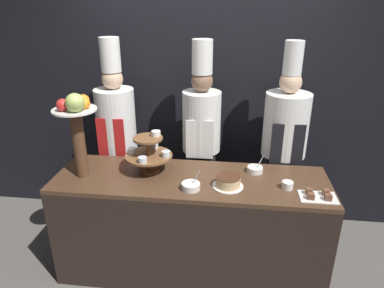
# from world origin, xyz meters

# --- Properties ---
(wall_back) EXTENTS (10.00, 0.06, 2.80)m
(wall_back) POSITION_xyz_m (0.00, 1.27, 1.40)
(wall_back) COLOR black
(wall_back) RESTS_ON ground_plane
(buffet_counter) EXTENTS (2.17, 0.66, 0.90)m
(buffet_counter) POSITION_xyz_m (0.00, 0.33, 0.45)
(buffet_counter) COLOR black
(buffet_counter) RESTS_ON ground_plane
(tiered_stand) EXTENTS (0.38, 0.38, 0.34)m
(tiered_stand) POSITION_xyz_m (-0.35, 0.40, 1.07)
(tiered_stand) COLOR brown
(tiered_stand) RESTS_ON buffet_counter
(fruit_pedestal) EXTENTS (0.33, 0.33, 0.69)m
(fruit_pedestal) POSITION_xyz_m (-0.85, 0.26, 1.36)
(fruit_pedestal) COLOR brown
(fruit_pedestal) RESTS_ON buffet_counter
(cake_round) EXTENTS (0.23, 0.23, 0.08)m
(cake_round) POSITION_xyz_m (0.30, 0.23, 0.94)
(cake_round) COLOR white
(cake_round) RESTS_ON buffet_counter
(cup_white) EXTENTS (0.08, 0.08, 0.06)m
(cup_white) POSITION_xyz_m (0.74, 0.25, 0.93)
(cup_white) COLOR white
(cup_white) RESTS_ON buffet_counter
(cake_square_tray) EXTENTS (0.26, 0.17, 0.05)m
(cake_square_tray) POSITION_xyz_m (0.94, 0.15, 0.92)
(cake_square_tray) COLOR white
(cake_square_tray) RESTS_ON buffet_counter
(serving_bowl_near) EXTENTS (0.14, 0.14, 0.15)m
(serving_bowl_near) POSITION_xyz_m (0.02, 0.16, 0.93)
(serving_bowl_near) COLOR white
(serving_bowl_near) RESTS_ON buffet_counter
(serving_bowl_far) EXTENTS (0.13, 0.13, 0.15)m
(serving_bowl_far) POSITION_xyz_m (0.51, 0.49, 0.93)
(serving_bowl_far) COLOR white
(serving_bowl_far) RESTS_ON buffet_counter
(chef_left) EXTENTS (0.36, 0.36, 1.91)m
(chef_left) POSITION_xyz_m (-0.77, 0.89, 1.03)
(chef_left) COLOR #38332D
(chef_left) RESTS_ON ground_plane
(chef_center_left) EXTENTS (0.35, 0.35, 1.91)m
(chef_center_left) POSITION_xyz_m (0.03, 0.89, 1.04)
(chef_center_left) COLOR #38332D
(chef_center_left) RESTS_ON ground_plane
(chef_center_right) EXTENTS (0.39, 0.39, 1.90)m
(chef_center_right) POSITION_xyz_m (0.78, 0.89, 1.01)
(chef_center_right) COLOR black
(chef_center_right) RESTS_ON ground_plane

